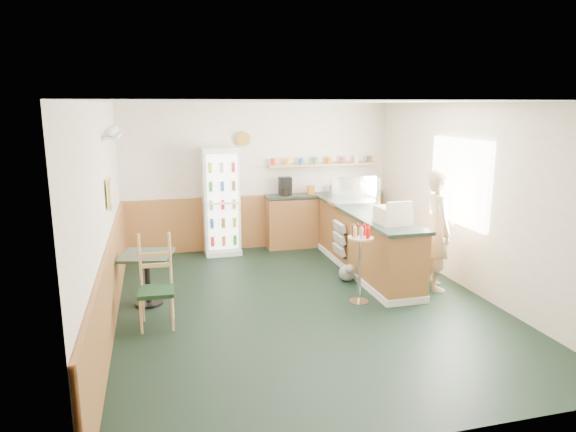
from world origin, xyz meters
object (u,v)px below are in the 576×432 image
object	(u,v)px
cash_register	(393,215)
cafe_table	(147,269)
display_case	(354,191)
condiment_stand	(360,253)
cafe_chair	(156,278)
drinks_fridge	(221,201)
shopkeeper	(438,230)

from	to	relation	value
cash_register	cafe_table	distance (m)	3.48
display_case	cash_register	xyz separation A→B (m)	(0.00, -1.48, -0.11)
condiment_stand	cafe_chair	bearing A→B (deg)	-179.79
cafe_table	cafe_chair	xyz separation A→B (m)	(0.11, -0.67, 0.09)
condiment_stand	cafe_chair	world-z (taller)	cafe_chair
display_case	cafe_chair	world-z (taller)	display_case
cafe_chair	drinks_fridge	bearing A→B (deg)	70.10
drinks_fridge	cafe_table	world-z (taller)	drinks_fridge
cash_register	condiment_stand	distance (m)	0.79
drinks_fridge	cash_register	xyz separation A→B (m)	(2.10, -2.56, 0.17)
cash_register	shopkeeper	world-z (taller)	shopkeeper
cash_register	cafe_table	world-z (taller)	cash_register
display_case	condiment_stand	distance (m)	1.96
condiment_stand	cafe_chair	distance (m)	2.69
shopkeeper	cafe_chair	size ratio (longest dim) A/B	1.56
cash_register	cafe_chair	bearing A→B (deg)	-176.99
cafe_table	cafe_chair	distance (m)	0.68
cash_register	shopkeeper	distance (m)	0.75
display_case	cafe_chair	distance (m)	3.80
cash_register	cafe_table	size ratio (longest dim) A/B	0.56
condiment_stand	cash_register	bearing A→B (deg)	26.91
shopkeeper	cafe_table	bearing A→B (deg)	98.34
cafe_table	cafe_chair	world-z (taller)	cafe_chair
cafe_chair	cash_register	bearing A→B (deg)	8.00
display_case	condiment_stand	size ratio (longest dim) A/B	0.75
shopkeeper	condiment_stand	size ratio (longest dim) A/B	1.64
display_case	shopkeeper	xyz separation A→B (m)	(0.70, -1.54, -0.35)
drinks_fridge	display_case	xyz separation A→B (m)	(2.10, -1.08, 0.27)
shopkeeper	cafe_chair	distance (m)	4.01
drinks_fridge	cash_register	distance (m)	3.32
condiment_stand	cafe_table	distance (m)	2.88
display_case	condiment_stand	world-z (taller)	display_case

